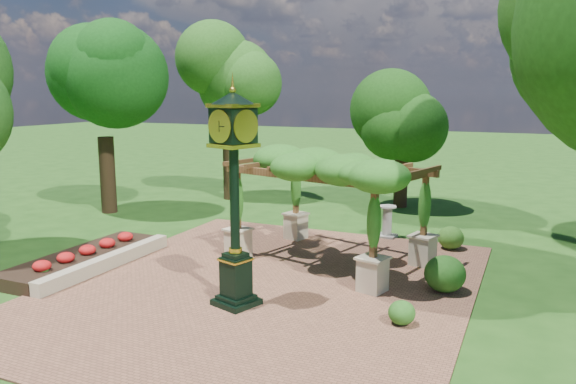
% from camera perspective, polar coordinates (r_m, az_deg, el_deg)
% --- Properties ---
extents(ground, '(120.00, 120.00, 0.00)m').
position_cam_1_polar(ground, '(13.58, -4.37, -10.91)').
color(ground, '#1E4714').
rests_on(ground, ground).
extents(brick_plaza, '(10.00, 12.00, 0.04)m').
position_cam_1_polar(brick_plaza, '(14.41, -2.46, -9.54)').
color(brick_plaza, brown).
rests_on(brick_plaza, ground).
extents(border_wall, '(0.35, 5.00, 0.40)m').
position_cam_1_polar(border_wall, '(16.46, -17.87, -6.84)').
color(border_wall, '#C6B793').
rests_on(border_wall, ground).
extents(flower_bed, '(1.50, 5.00, 0.36)m').
position_cam_1_polar(flower_bed, '(17.06, -20.14, -6.44)').
color(flower_bed, red).
rests_on(flower_bed, ground).
extents(pedestal_clock, '(1.23, 1.23, 4.94)m').
position_cam_1_polar(pedestal_clock, '(12.48, -5.50, 1.25)').
color(pedestal_clock, black).
rests_on(pedestal_clock, brick_plaza).
extents(pergola, '(5.98, 4.57, 3.34)m').
position_cam_1_polar(pergola, '(15.85, 4.23, 2.41)').
color(pergola, beige).
rests_on(pergola, brick_plaza).
extents(sundial, '(0.66, 0.66, 1.11)m').
position_cam_1_polar(sundial, '(19.20, 10.04, -3.20)').
color(sundial, gray).
rests_on(sundial, ground).
extents(shrub_front, '(0.58, 0.58, 0.52)m').
position_cam_1_polar(shrub_front, '(12.30, 11.48, -11.92)').
color(shrub_front, '#255B1A').
rests_on(shrub_front, brick_plaza).
extents(shrub_mid, '(1.03, 1.03, 0.90)m').
position_cam_1_polar(shrub_mid, '(14.36, 15.65, -8.01)').
color(shrub_mid, '#215417').
rests_on(shrub_mid, brick_plaza).
extents(shrub_back, '(0.97, 0.97, 0.71)m').
position_cam_1_polar(shrub_back, '(18.20, 16.22, -4.49)').
color(shrub_back, '#33671D').
rests_on(shrub_back, brick_plaza).
extents(tree_west_near, '(3.81, 3.81, 7.96)m').
position_cam_1_polar(tree_west_near, '(23.62, -18.38, 11.09)').
color(tree_west_near, '#312113').
rests_on(tree_west_near, ground).
extents(tree_west_far, '(3.41, 3.41, 7.60)m').
position_cam_1_polar(tree_west_far, '(25.52, -6.06, 10.84)').
color(tree_west_far, '#322413').
rests_on(tree_west_far, ground).
extents(tree_north, '(3.34, 3.34, 5.97)m').
position_cam_1_polar(tree_north, '(24.05, 11.64, 8.10)').
color(tree_north, '#342115').
rests_on(tree_north, ground).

